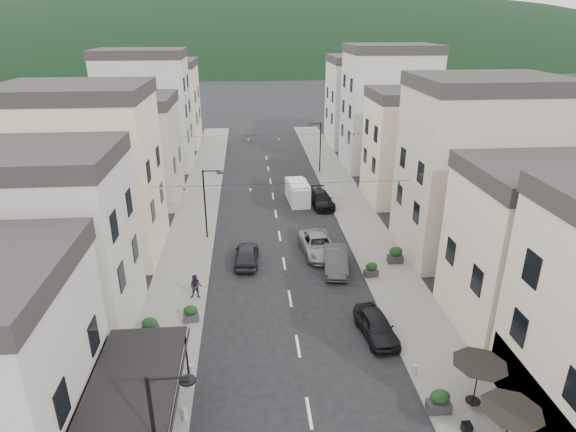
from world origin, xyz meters
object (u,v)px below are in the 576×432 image
object	(u,v)px
pedestrian_b	(196,287)
parked_car_c	(318,245)
parked_car_b	(336,260)
parked_car_a	(376,326)
pedestrian_a	(132,371)
delivery_van	(298,192)
parked_car_e	(247,254)
parked_car_d	(321,199)

from	to	relation	value
pedestrian_b	parked_car_c	bearing A→B (deg)	40.58
pedestrian_b	parked_car_b	bearing A→B (deg)	25.03
parked_car_a	pedestrian_a	world-z (taller)	pedestrian_a
parked_car_b	pedestrian_a	bearing A→B (deg)	-130.06
parked_car_b	delivery_van	distance (m)	14.47
parked_car_a	pedestrian_a	bearing A→B (deg)	-174.26
pedestrian_b	parked_car_e	bearing A→B (deg)	61.99
parked_car_a	parked_car_d	bearing A→B (deg)	82.63
parked_car_c	pedestrian_b	bearing A→B (deg)	-151.19
parked_car_b	parked_car_e	bearing A→B (deg)	173.91
parked_car_b	pedestrian_b	world-z (taller)	pedestrian_b
parked_car_d	parked_car_e	world-z (taller)	parked_car_e
parked_car_d	pedestrian_a	bearing A→B (deg)	-123.65
delivery_van	pedestrian_a	size ratio (longest dim) A/B	2.83
parked_car_a	pedestrian_a	distance (m)	13.50
parked_car_b	parked_car_c	xyz separation A→B (m)	(-0.88, 2.75, -0.03)
parked_car_e	pedestrian_a	size ratio (longest dim) A/B	2.57
parked_car_d	pedestrian_b	xyz separation A→B (m)	(-10.73, -16.35, 0.26)
parked_car_c	pedestrian_b	world-z (taller)	pedestrian_b
pedestrian_a	pedestrian_b	world-z (taller)	pedestrian_b
delivery_van	parked_car_e	bearing A→B (deg)	-116.11
parked_car_e	parked_car_c	bearing A→B (deg)	-164.96
parked_car_d	delivery_van	xyz separation A→B (m)	(-2.21, 1.31, 0.39)
delivery_van	pedestrian_b	xyz separation A→B (m)	(-8.52, -17.67, -0.13)
parked_car_b	pedestrian_a	xyz separation A→B (m)	(-12.23, -11.21, 0.19)
parked_car_d	pedestrian_a	xyz separation A→B (m)	(-13.15, -24.30, 0.26)
parked_car_c	parked_car_e	xyz separation A→B (m)	(-5.60, -1.19, -0.00)
parked_car_b	parked_car_e	distance (m)	6.67
parked_car_e	pedestrian_a	world-z (taller)	pedestrian_a
parked_car_c	parked_car_d	bearing A→B (deg)	75.01
pedestrian_a	parked_car_b	bearing A→B (deg)	26.60
parked_car_c	pedestrian_a	world-z (taller)	pedestrian_a
parked_car_c	pedestrian_a	distance (m)	17.99
parked_car_d	pedestrian_a	distance (m)	27.63
pedestrian_a	pedestrian_b	size ratio (longest dim) A/B	1.00
parked_car_e	pedestrian_b	size ratio (longest dim) A/B	2.57
parked_car_a	parked_car_c	bearing A→B (deg)	92.01
parked_car_c	pedestrian_b	size ratio (longest dim) A/B	3.16
parked_car_c	delivery_van	bearing A→B (deg)	86.90
parked_car_b	pedestrian_b	xyz separation A→B (m)	(-9.81, -3.26, 0.19)
parked_car_a	delivery_van	distance (m)	22.67
parked_car_b	parked_car_d	xyz separation A→B (m)	(0.92, 13.09, -0.07)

